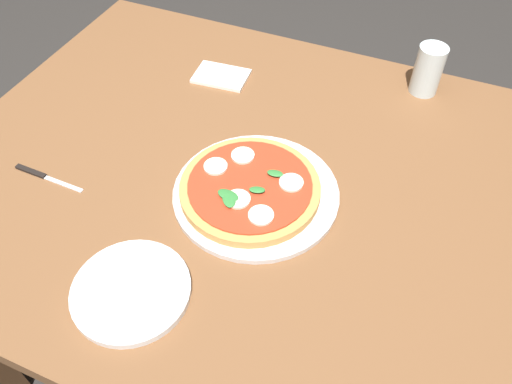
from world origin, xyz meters
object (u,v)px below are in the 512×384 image
at_px(dining_table, 232,199).
at_px(plate_white, 131,291).
at_px(pizza, 250,188).
at_px(napkin, 221,76).
at_px(glass_cup, 428,70).
at_px(serving_tray, 256,193).
at_px(knife, 41,175).

distance_m(dining_table, plate_white, 0.35).
height_order(pizza, napkin, pizza).
distance_m(dining_table, glass_cup, 0.55).
bearing_deg(pizza, napkin, -56.19).
xyz_separation_m(dining_table, pizza, (-0.07, 0.05, 0.12)).
distance_m(dining_table, pizza, 0.15).
bearing_deg(dining_table, plate_white, 85.08).
distance_m(pizza, glass_cup, 0.53).
xyz_separation_m(serving_tray, plate_white, (0.11, 0.28, 0.00)).
bearing_deg(serving_tray, glass_cup, -116.94).
relative_size(dining_table, glass_cup, 10.11).
bearing_deg(napkin, glass_cup, -163.19).
bearing_deg(knife, plate_white, 153.16).
relative_size(serving_tray, glass_cup, 2.75).
height_order(serving_tray, plate_white, plate_white).
height_order(serving_tray, knife, serving_tray).
distance_m(dining_table, knife, 0.40).
xyz_separation_m(dining_table, plate_white, (0.03, 0.33, 0.11)).
bearing_deg(plate_white, pizza, -109.17).
bearing_deg(glass_cup, knife, 41.66).
distance_m(serving_tray, plate_white, 0.30).
xyz_separation_m(pizza, napkin, (0.22, -0.33, -0.02)).
xyz_separation_m(pizza, knife, (0.41, 0.12, -0.02)).
xyz_separation_m(plate_white, napkin, (0.12, -0.61, -0.00)).
relative_size(serving_tray, plate_white, 1.61).
height_order(napkin, glass_cup, glass_cup).
bearing_deg(plate_white, serving_tray, -110.71).
bearing_deg(plate_white, napkin, -78.47).
relative_size(dining_table, napkin, 9.23).
bearing_deg(napkin, serving_tray, 125.49).
bearing_deg(napkin, knife, 66.58).
xyz_separation_m(serving_tray, pizza, (0.01, 0.01, 0.02)).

